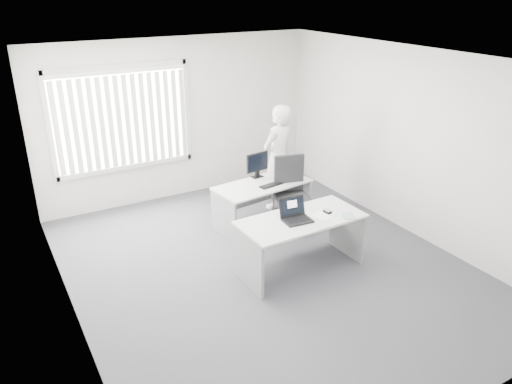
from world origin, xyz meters
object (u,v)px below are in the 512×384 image
desk_near (301,233)px  laptop (298,211)px  office_chair (292,206)px  person (278,157)px  desk_far (262,195)px  monitor (257,165)px

desk_near → laptop: laptop is taller
desk_near → laptop: 0.37m
office_chair → person: size_ratio=0.64×
desk_far → laptop: bearing=-110.4°
desk_near → monitor: monitor is taller
desk_near → desk_far: (0.26, 1.44, -0.05)m
monitor → desk_near: bearing=-108.5°
desk_far → monitor: size_ratio=3.88×
desk_near → office_chair: office_chair is taller
laptop → desk_far: bearing=81.7°
desk_near → office_chair: bearing=60.2°
office_chair → laptop: office_chair is taller
office_chair → person: 0.96m
person → monitor: (-0.50, -0.16, 0.00)m
desk_far → monitor: (0.07, 0.29, 0.40)m
desk_near → monitor: size_ratio=4.11×
person → desk_far: bearing=19.8°
person → desk_near: bearing=48.1°
laptop → person: bearing=69.6°
desk_far → person: (0.57, 0.45, 0.40)m
laptop → monitor: size_ratio=0.89×
office_chair → desk_far: bearing=152.5°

